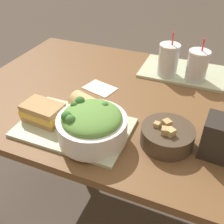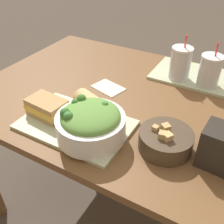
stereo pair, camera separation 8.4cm
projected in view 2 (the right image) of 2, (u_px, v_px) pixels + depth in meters
name	position (u px, v px, depth m)	size (l,w,h in m)	color
ground_plane	(139.00, 210.00, 1.47)	(12.00, 12.00, 0.00)	#4C4238
dining_table	(148.00, 120.00, 1.09)	(1.45, 0.89, 0.73)	brown
tray_near	(76.00, 125.00, 0.91)	(0.38, 0.25, 0.01)	#B2BC99
tray_far	(195.00, 76.00, 1.20)	(0.38, 0.25, 0.01)	#B2BC99
salad_bowl	(90.00, 123.00, 0.83)	(0.22, 0.22, 0.12)	white
soup_bowl	(166.00, 140.00, 0.81)	(0.17, 0.17, 0.08)	#473828
sandwich_near	(47.00, 107.00, 0.93)	(0.15, 0.10, 0.06)	tan
baguette_near	(92.00, 104.00, 0.94)	(0.15, 0.11, 0.07)	tan
drink_cup_dark	(180.00, 64.00, 1.14)	(0.09, 0.09, 0.20)	silver
drink_cup_red	(209.00, 72.00, 1.09)	(0.09, 0.09, 0.19)	silver
chip_bag	(223.00, 149.00, 0.74)	(0.13, 0.10, 0.13)	#28231E
napkin_folded	(108.00, 88.00, 1.12)	(0.15, 0.12, 0.00)	silver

